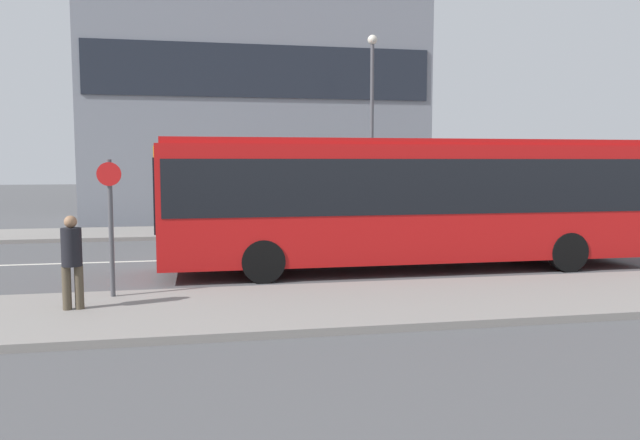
{
  "coord_description": "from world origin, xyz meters",
  "views": [
    {
      "loc": [
        -1.1,
        -17.12,
        2.67
      ],
      "look_at": [
        1.81,
        -2.17,
        1.23
      ],
      "focal_mm": 35.0,
      "sensor_mm": 36.0,
      "label": 1
    }
  ],
  "objects_px": {
    "parked_car_0": "(597,217)",
    "bus_stop_sign": "(111,217)",
    "pedestrian_near_stop": "(72,257)",
    "city_bus": "(407,195)",
    "street_lamp": "(372,112)"
  },
  "relations": [
    {
      "from": "city_bus",
      "to": "bus_stop_sign",
      "type": "height_order",
      "value": "city_bus"
    },
    {
      "from": "city_bus",
      "to": "pedestrian_near_stop",
      "type": "bearing_deg",
      "value": -157.06
    },
    {
      "from": "bus_stop_sign",
      "to": "parked_car_0",
      "type": "bearing_deg",
      "value": 27.42
    },
    {
      "from": "parked_car_0",
      "to": "bus_stop_sign",
      "type": "xyz_separation_m",
      "value": [
        -15.92,
        -8.26,
        1.0
      ]
    },
    {
      "from": "parked_car_0",
      "to": "street_lamp",
      "type": "distance_m",
      "value": 9.1
    },
    {
      "from": "pedestrian_near_stop",
      "to": "street_lamp",
      "type": "distance_m",
      "value": 14.81
    },
    {
      "from": "parked_car_0",
      "to": "pedestrian_near_stop",
      "type": "distance_m",
      "value": 18.85
    },
    {
      "from": "city_bus",
      "to": "parked_car_0",
      "type": "relative_size",
      "value": 2.64
    },
    {
      "from": "parked_car_0",
      "to": "bus_stop_sign",
      "type": "distance_m",
      "value": 17.96
    },
    {
      "from": "parked_car_0",
      "to": "city_bus",
      "type": "bearing_deg",
      "value": -148.36
    },
    {
      "from": "parked_car_0",
      "to": "bus_stop_sign",
      "type": "relative_size",
      "value": 1.76
    },
    {
      "from": "parked_car_0",
      "to": "street_lamp",
      "type": "bearing_deg",
      "value": 163.18
    },
    {
      "from": "city_bus",
      "to": "parked_car_0",
      "type": "height_order",
      "value": "city_bus"
    },
    {
      "from": "street_lamp",
      "to": "parked_car_0",
      "type": "bearing_deg",
      "value": -16.82
    },
    {
      "from": "city_bus",
      "to": "pedestrian_near_stop",
      "type": "xyz_separation_m",
      "value": [
        -7.2,
        -3.5,
        -0.79
      ]
    }
  ]
}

